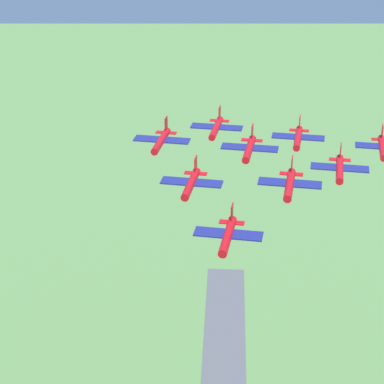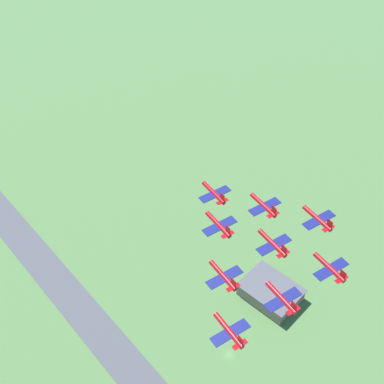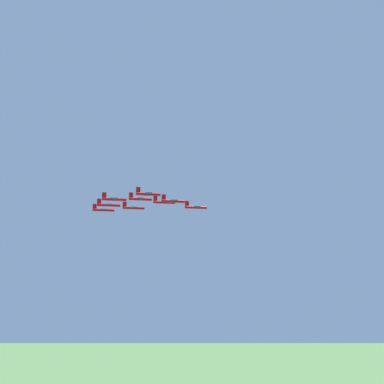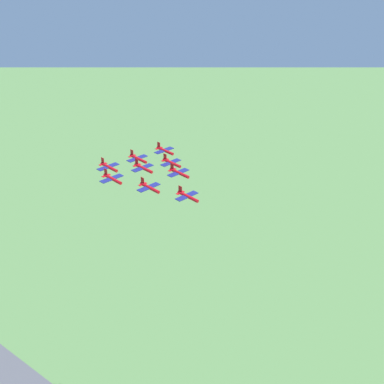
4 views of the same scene
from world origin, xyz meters
name	(u,v)px [view 3 (image 3 of 4)]	position (x,y,z in m)	size (l,w,h in m)	color
jet_0	(195,207)	(26.15, -49.75, 173.60)	(9.17, 8.89, 3.08)	#B20C14
jet_1	(163,202)	(35.67, -59.04, 175.99)	(9.17, 8.89, 3.08)	#B20C14
jet_2	(172,201)	(38.90, -45.95, 175.03)	(9.17, 8.89, 3.08)	#B20C14
jet_3	(133,208)	(45.19, -68.34, 173.97)	(9.17, 8.89, 3.08)	#B20C14
jet_4	(140,199)	(48.42, -55.24, 176.19)	(9.17, 8.89, 3.08)	#B20C14
jet_5	(147,194)	(51.65, -42.15, 176.54)	(9.17, 8.89, 3.08)	#B20C14
jet_6	(103,210)	(54.70, -77.63, 173.37)	(9.17, 8.89, 3.08)	#B20C14
jet_7	(108,205)	(57.93, -64.54, 174.10)	(9.17, 8.89, 3.08)	#B20C14
jet_8	(113,199)	(61.17, -51.44, 174.95)	(9.17, 8.89, 3.08)	#B20C14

